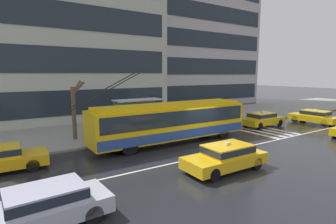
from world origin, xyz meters
TOP-DOWN VIEW (x-y plane):
  - ground_plane at (0.00, 0.00)m, footprint 160.00×160.00m
  - sidewalk_slab at (0.00, 9.06)m, footprint 80.00×10.00m
  - crosswalk_stripe_edge_near at (5.54, 1.03)m, footprint 0.44×4.40m
  - crosswalk_stripe_inner_a at (6.44, 1.03)m, footprint 0.44×4.40m
  - crosswalk_stripe_center at (7.34, 1.03)m, footprint 0.44×4.40m
  - crosswalk_stripe_inner_b at (8.24, 1.03)m, footprint 0.44×4.40m
  - lane_centre_line at (0.00, -1.20)m, footprint 72.00×0.14m
  - trolleybus at (-1.64, 2.46)m, footprint 12.65×2.61m
  - taxi_ahead_of_bus at (8.45, 2.60)m, footprint 4.28×1.78m
  - taxi_oncoming_near at (-2.35, -3.41)m, footprint 4.39×1.87m
  - taxi_cross_traffic at (13.87, 0.79)m, footprint 1.97×4.31m
  - private_car_oncoming at (-10.78, -3.83)m, footprint 4.33×1.97m
  - bus_shelter at (-2.53, 5.92)m, footprint 3.81×1.62m
  - pedestrian_at_shelter at (-0.05, 4.87)m, footprint 1.25×1.25m
  - pedestrian_approaching_curb at (-4.73, 6.54)m, footprint 0.44×0.44m
  - street_tree_bare at (-7.16, 6.57)m, footprint 1.05×0.51m
  - office_tower_corner_left at (-7.03, 18.42)m, footprint 23.53×11.95m
  - office_tower_corner_right at (15.53, 22.30)m, footprint 18.84×12.52m

SIDE VIEW (x-z plane):
  - ground_plane at x=0.00m, z-range 0.00..0.00m
  - lane_centre_line at x=0.00m, z-range 0.00..0.01m
  - crosswalk_stripe_edge_near at x=5.54m, z-range 0.00..0.01m
  - crosswalk_stripe_inner_a at x=6.44m, z-range 0.00..0.01m
  - crosswalk_stripe_center at x=7.34m, z-range 0.00..0.01m
  - crosswalk_stripe_inner_b at x=8.24m, z-range 0.00..0.01m
  - sidewalk_slab at x=0.00m, z-range 0.00..0.14m
  - private_car_oncoming at x=-10.78m, z-range 0.07..1.33m
  - taxi_ahead_of_bus at x=8.45m, z-range 0.01..1.40m
  - taxi_cross_traffic at x=13.87m, z-range 0.01..1.40m
  - taxi_oncoming_near at x=-2.35m, z-range 0.01..1.40m
  - pedestrian_approaching_curb at x=-4.73m, z-range 0.29..1.99m
  - trolleybus at x=-1.64m, z-range -0.98..4.01m
  - pedestrian_at_shelter at x=-0.05m, z-range 0.79..2.87m
  - bus_shelter at x=-2.53m, z-range 0.78..3.45m
  - street_tree_bare at x=-7.16m, z-range 0.19..4.37m
  - office_tower_corner_left at x=-7.03m, z-range 0.01..19.81m
  - office_tower_corner_right at x=15.53m, z-range 0.01..30.22m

